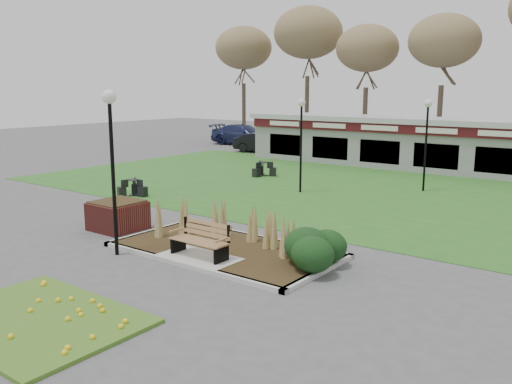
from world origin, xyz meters
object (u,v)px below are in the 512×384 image
Objects in this scene: park_bench at (201,239)px; bistro_set_b at (263,171)px; brick_planter at (118,215)px; food_pavilion at (445,145)px; lamp_post_near_left at (111,136)px; bistro_set_a at (133,190)px; car_blue at (244,135)px; car_black at (263,143)px; lamp_post_mid_left at (301,125)px; lamp_post_mid_right at (427,125)px; car_silver at (276,136)px.

park_bench is 1.26× the size of bistro_set_b.
food_pavilion reaches higher than brick_planter.
lamp_post_near_left is 3.35× the size of bistro_set_b.
food_pavilion is 17.17m from bistro_set_a.
brick_planter reaches higher than bistro_set_b.
park_bench is 0.30× the size of car_blue.
bistro_set_a is 16.73m from car_black.
lamp_post_mid_left reaches higher than bistro_set_b.
lamp_post_mid_right is 19.62m from car_silver.
car_black is at bearing 106.88° from bistro_set_a.
lamp_post_mid_right reaches higher than brick_planter.
lamp_post_mid_left is at bearing -140.46° from lamp_post_mid_right.
park_bench is 10.48m from lamp_post_mid_left.
lamp_post_near_left is 29.65m from car_blue.
bistro_set_b is 0.32× the size of car_black.
lamp_post_near_left is at bearing -96.14° from food_pavilion.
car_silver is (-14.70, 4.80, -0.66)m from food_pavilion.
lamp_post_near_left is 8.96m from bistro_set_a.
lamp_post_near_left reaches higher than brick_planter.
lamp_post_mid_right is 21.89m from car_blue.
car_blue is (-18.85, 10.91, -2.15)m from lamp_post_mid_right.
park_bench is 0.42× the size of lamp_post_mid_right.
car_silver reaches higher than car_black.
car_silver is 1.13× the size of car_black.
lamp_post_mid_right is (3.45, 14.30, -0.33)m from lamp_post_near_left.
car_blue is at bearing 44.97° from car_black.
bistro_set_b is (-2.64, 11.61, -0.22)m from brick_planter.
lamp_post_near_left is 24.54m from car_black.
lamp_post_mid_left is 5.51m from bistro_set_b.
car_silver is at bearing 161.90° from food_pavilion.
lamp_post_mid_left reaches higher than brick_planter.
car_black is (-6.16, 8.39, 0.44)m from bistro_set_b.
lamp_post_mid_right is at bearing -127.20° from car_blue.
park_bench reaches higher than bistro_set_b.
lamp_post_mid_right reaches higher than car_silver.
brick_planter is at bearing -163.69° from car_black.
bistro_set_b is 0.24× the size of car_blue.
food_pavilion is at bearing -111.29° from car_blue.
lamp_post_mid_right reaches higher than car_black.
lamp_post_mid_right is at bearing 76.44° from lamp_post_near_left.
lamp_post_mid_left reaches higher than food_pavilion.
brick_planter is 0.33× the size of lamp_post_near_left.
food_pavilion reaches higher than car_silver.
lamp_post_mid_right reaches higher than food_pavilion.
lamp_post_near_left is 1.07× the size of car_black.
car_black is (-14.41, 7.50, -2.27)m from lamp_post_mid_right.
lamp_post_mid_left is at bearing -141.84° from car_blue.
car_black is 0.75× the size of car_blue.
car_silver is at bearing 113.43° from brick_planter.
brick_planter is 0.36× the size of lamp_post_mid_left.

